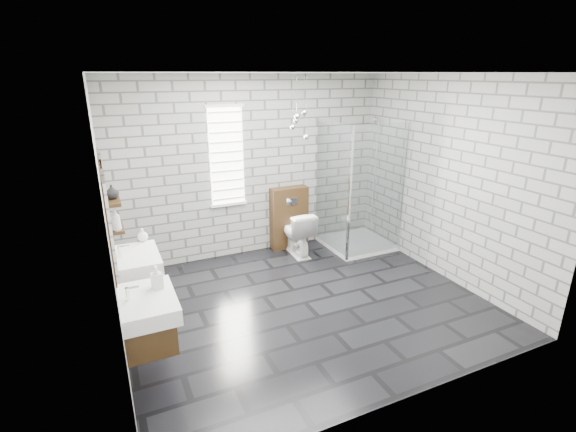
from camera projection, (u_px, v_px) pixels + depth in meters
floor at (305, 303)px, 5.17m from camera, size 4.20×3.60×0.02m
ceiling at (309, 72)px, 4.29m from camera, size 4.20×3.60×0.02m
wall_back at (252, 167)px, 6.28m from camera, size 4.20×0.02×2.70m
wall_front at (415, 260)px, 3.17m from camera, size 4.20×0.02×2.70m
wall_left at (106, 225)px, 3.90m from camera, size 0.02×3.60×2.70m
wall_right at (448, 180)px, 5.56m from camera, size 0.02×3.60×2.70m
vanity_left at (143, 307)px, 3.65m from camera, size 0.47×0.70×1.57m
vanity_right at (133, 263)px, 4.50m from camera, size 0.47×0.70×1.57m
shelf_lower at (116, 228)px, 3.90m from camera, size 0.14×0.30×0.03m
shelf_upper at (112, 202)px, 3.81m from camera, size 0.14×0.30×0.03m
window at (227, 157)px, 6.04m from camera, size 0.56×0.05×1.48m
cistern_panel at (289, 218)px, 6.69m from camera, size 0.60×0.20×1.00m
flush_plate at (292, 202)px, 6.50m from camera, size 0.18×0.01×0.12m
shower_enclosure at (356, 219)px, 6.61m from camera, size 1.00×1.00×2.03m
pendant_cluster at (299, 122)px, 5.90m from camera, size 0.28×0.25×0.91m
toilet at (297, 232)px, 6.47m from camera, size 0.43×0.71×0.71m
soap_bottle_a at (157, 277)px, 3.75m from camera, size 0.10×0.11×0.22m
soap_bottle_b at (142, 235)px, 4.82m from camera, size 0.14×0.14×0.15m
soap_bottle_c at (116, 220)px, 3.77m from camera, size 0.10×0.10×0.20m
vase at (112, 192)px, 3.84m from camera, size 0.15×0.15×0.13m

